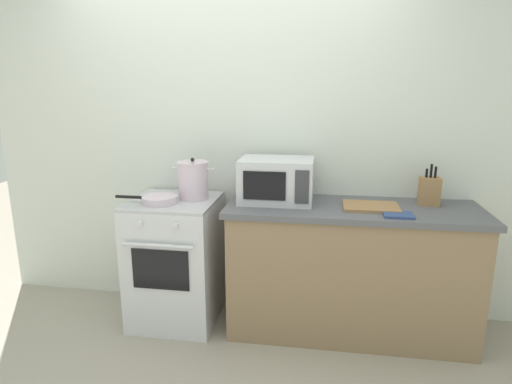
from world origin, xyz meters
The scene contains 11 objects.
ground_plane centered at (0.00, 0.00, 0.00)m, with size 10.00×10.00×0.00m, color #9E9384.
back_wall centered at (0.30, 0.97, 1.25)m, with size 4.40×0.10×2.50m, color silver.
lower_cabinet_right centered at (0.90, 0.62, 0.44)m, with size 1.64×0.56×0.88m, color #8C7051.
countertop_right centered at (0.90, 0.62, 0.90)m, with size 1.70×0.60×0.04m, color #59595E.
stove centered at (-0.35, 0.60, 0.46)m, with size 0.60×0.64×0.92m.
stock_pot centered at (-0.22, 0.66, 1.05)m, with size 0.30×0.22×0.29m.
frying_pan centered at (-0.42, 0.50, 0.95)m, with size 0.44×0.24×0.05m.
microwave centered at (0.38, 0.68, 1.07)m, with size 0.50×0.37×0.30m.
cutting_board centered at (1.01, 0.60, 0.93)m, with size 0.36×0.26×0.02m, color #997047.
knife_block centered at (1.40, 0.74, 1.02)m, with size 0.13×0.10×0.28m.
oven_mitt centered at (1.16, 0.44, 0.93)m, with size 0.18×0.14×0.02m, color #33477A.
Camera 1 is at (0.69, -2.24, 1.71)m, focal length 30.46 mm.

